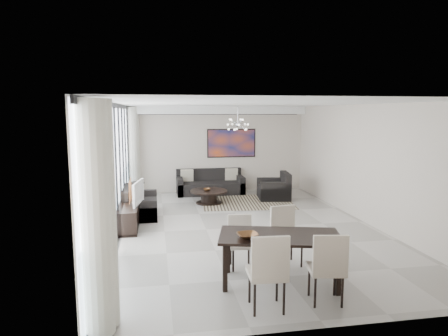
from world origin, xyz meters
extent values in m
cube|color=#A8A39B|center=(0.00, 0.00, 0.01)|extent=(6.00, 9.00, 0.02)
cube|color=white|center=(0.00, 0.00, 2.89)|extent=(6.00, 9.00, 0.02)
cube|color=beige|center=(0.00, 4.49, 1.45)|extent=(6.00, 0.02, 2.90)
cube|color=beige|center=(0.00, -4.49, 1.45)|extent=(6.00, 0.02, 2.90)
cube|color=beige|center=(2.99, 0.00, 1.45)|extent=(0.02, 9.00, 2.90)
cube|color=silver|center=(-2.98, 0.00, 1.45)|extent=(0.01, 8.95, 2.85)
cube|color=black|center=(-2.94, 0.00, 2.85)|extent=(0.04, 8.95, 0.10)
cube|color=black|center=(-2.94, 0.00, 0.03)|extent=(0.04, 8.95, 0.06)
cube|color=black|center=(-2.94, -4.00, 1.45)|extent=(0.04, 0.05, 2.88)
cube|color=black|center=(-2.94, -3.00, 1.45)|extent=(0.04, 0.05, 2.88)
cube|color=black|center=(-2.94, -2.00, 1.45)|extent=(0.04, 0.05, 2.88)
cube|color=black|center=(-2.94, -1.00, 1.45)|extent=(0.04, 0.05, 2.88)
cube|color=black|center=(-2.94, 0.00, 1.45)|extent=(0.04, 0.05, 2.88)
cube|color=black|center=(-2.94, 1.00, 1.45)|extent=(0.04, 0.05, 2.88)
cube|color=black|center=(-2.94, 2.00, 1.45)|extent=(0.04, 0.05, 2.88)
cube|color=black|center=(-2.94, 3.00, 1.45)|extent=(0.04, 0.05, 2.88)
cube|color=black|center=(-2.94, 4.00, 1.45)|extent=(0.04, 0.05, 2.88)
cylinder|color=silver|center=(-2.80, -4.15, 1.45)|extent=(0.36, 0.36, 2.85)
cylinder|color=silver|center=(-2.80, 4.15, 1.45)|extent=(0.36, 0.36, 2.85)
cube|color=white|center=(0.00, 4.30, 2.77)|extent=(5.98, 0.40, 0.26)
cube|color=#BB471A|center=(0.50, 4.47, 1.65)|extent=(1.68, 0.04, 0.98)
cylinder|color=silver|center=(0.30, 2.50, 2.62)|extent=(0.02, 0.02, 0.55)
sphere|color=silver|center=(0.30, 2.50, 2.35)|extent=(0.12, 0.12, 0.12)
cube|color=black|center=(0.62, 2.60, 0.01)|extent=(2.85, 2.29, 0.01)
cylinder|color=black|center=(-0.54, 2.66, 0.37)|extent=(1.11, 1.11, 0.04)
cylinder|color=black|center=(-0.54, 2.66, 0.17)|extent=(0.49, 0.49, 0.35)
cylinder|color=black|center=(-0.54, 2.66, 0.02)|extent=(0.78, 0.78, 0.03)
imported|color=brown|center=(-0.60, 2.64, 0.42)|extent=(0.26, 0.26, 0.07)
cube|color=black|center=(-0.30, 4.02, 0.20)|extent=(2.21, 0.91, 0.40)
cube|color=black|center=(-0.30, 4.38, 0.60)|extent=(2.21, 0.18, 0.40)
cube|color=black|center=(-1.32, 4.02, 0.29)|extent=(0.18, 0.91, 0.58)
cube|color=black|center=(0.71, 4.02, 0.29)|extent=(0.18, 0.91, 0.58)
cube|color=black|center=(-2.50, 1.53, 0.19)|extent=(0.86, 1.53, 0.38)
cube|color=black|center=(-2.84, 1.53, 0.57)|extent=(0.17, 1.53, 0.38)
cube|color=black|center=(-2.50, 0.85, 0.28)|extent=(0.86, 0.17, 0.55)
cube|color=black|center=(-2.50, 2.20, 0.28)|extent=(0.86, 0.17, 0.55)
cube|color=black|center=(1.55, 2.92, 0.21)|extent=(1.06, 1.10, 0.42)
cube|color=black|center=(1.92, 2.87, 0.63)|extent=(0.31, 1.01, 0.42)
cube|color=black|center=(1.60, 3.31, 0.30)|extent=(0.95, 0.31, 0.60)
cube|color=black|center=(1.50, 2.52, 0.30)|extent=(0.95, 0.31, 0.60)
cylinder|color=black|center=(-2.65, 3.21, 0.59)|extent=(0.44, 0.44, 0.04)
cylinder|color=black|center=(-2.65, 3.21, 0.29)|extent=(0.06, 0.06, 0.55)
cylinder|color=black|center=(-2.65, 3.21, 0.02)|extent=(0.31, 0.31, 0.03)
cube|color=black|center=(-2.76, 0.54, 0.27)|extent=(0.49, 1.73, 0.54)
imported|color=gray|center=(-2.60, 0.58, 0.81)|extent=(0.30, 0.96, 0.55)
cube|color=black|center=(-0.18, -3.10, 0.77)|extent=(2.07, 1.38, 0.04)
cube|color=black|center=(-1.09, -3.26, 0.38)|extent=(0.07, 0.07, 0.75)
cube|color=black|center=(-0.91, -2.54, 0.38)|extent=(0.07, 0.07, 0.75)
cube|color=black|center=(0.55, -3.66, 0.38)|extent=(0.07, 0.07, 0.75)
cube|color=black|center=(0.73, -2.94, 0.38)|extent=(0.07, 0.07, 0.75)
cube|color=#C1B0A0|center=(-0.62, -3.88, 0.51)|extent=(0.54, 0.54, 0.07)
cube|color=#C1B0A0|center=(-0.63, -4.10, 0.80)|extent=(0.51, 0.09, 0.62)
cylinder|color=black|center=(-0.80, -3.67, 0.24)|extent=(0.04, 0.04, 0.48)
cylinder|color=black|center=(-0.43, -4.09, 0.24)|extent=(0.04, 0.04, 0.48)
cube|color=#C1B0A0|center=(0.28, -3.82, 0.49)|extent=(0.56, 0.56, 0.06)
cube|color=#C1B0A0|center=(0.24, -4.03, 0.76)|extent=(0.49, 0.13, 0.59)
cylinder|color=black|center=(0.12, -3.60, 0.23)|extent=(0.04, 0.04, 0.45)
cylinder|color=black|center=(0.43, -4.04, 0.23)|extent=(0.04, 0.04, 0.45)
cube|color=#C1B0A0|center=(-0.65, -2.38, 0.42)|extent=(0.44, 0.44, 0.05)
cube|color=#C1B0A0|center=(-0.64, -2.19, 0.66)|extent=(0.42, 0.07, 0.51)
cylinder|color=black|center=(-0.49, -2.55, 0.20)|extent=(0.04, 0.04, 0.39)
cylinder|color=black|center=(-0.80, -2.20, 0.20)|extent=(0.04, 0.04, 0.39)
cube|color=#C1B0A0|center=(0.20, -2.39, 0.48)|extent=(0.55, 0.55, 0.06)
cube|color=#C1B0A0|center=(0.16, -2.18, 0.75)|extent=(0.48, 0.13, 0.58)
cylinder|color=black|center=(0.41, -2.54, 0.22)|extent=(0.04, 0.04, 0.45)
cylinder|color=black|center=(-0.02, -2.23, 0.22)|extent=(0.04, 0.04, 0.45)
imported|color=brown|center=(-0.72, -3.17, 0.83)|extent=(0.35, 0.35, 0.08)
camera|label=1|loc=(-2.09, -8.93, 2.72)|focal=32.00mm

